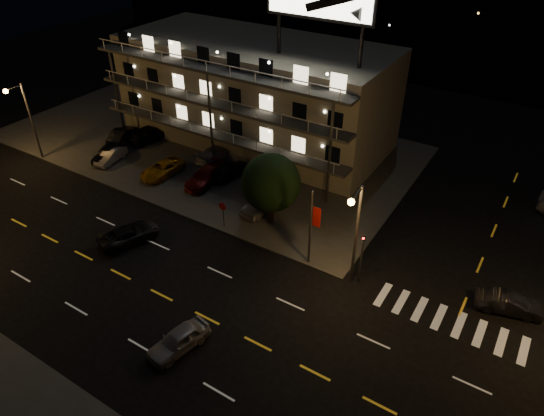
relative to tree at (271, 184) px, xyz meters
The scene contains 22 objects.
ground 11.81m from the tree, 89.52° to the right, with size 140.00×140.00×0.00m, color black.
curb_nw 16.89m from the tree, 147.60° to the left, with size 44.00×24.00×0.15m, color #363734.
motel 16.15m from the tree, 127.78° to the left, with size 28.00×13.80×18.10m.
streetlight_nw 26.13m from the tree, behind, with size 0.44×1.92×8.00m.
streetlight_nc 9.25m from the tree, 20.65° to the right, with size 0.44×1.92×8.00m.
signal_nw 9.56m from the tree, 16.40° to the right, with size 0.20×0.27×4.60m.
banner_north 5.89m from the tree, 28.18° to the right, with size 0.83×0.16×6.40m.
stop_sign 4.44m from the tree, 138.16° to the right, with size 0.91×0.11×2.61m.
tree is the anchor object (origin of this frame).
lot_car_0 19.96m from the tree, behind, with size 1.76×4.38×1.49m, color black.
lot_car_1 19.43m from the tree, behind, with size 1.33×3.83×1.26m, color gray.
lot_car_2 13.28m from the tree, behind, with size 2.15×4.67×1.30m, color orange.
lot_car_3 9.16m from the tree, 166.56° to the left, with size 2.02×4.98×1.44m, color #530B0D.
lot_car_4 3.47m from the tree, 145.81° to the left, with size 1.82×4.53×1.54m, color gray.
lot_car_5 22.13m from the tree, 169.12° to the left, with size 1.56×4.47×1.47m, color black.
lot_car_6 20.49m from the tree, 162.37° to the left, with size 2.40×5.20×1.45m, color black.
lot_car_7 12.48m from the tree, 148.53° to the left, with size 2.00×4.92×1.43m, color gray.
lot_car_8 8.83m from the tree, 149.93° to the left, with size 1.73×4.30×1.47m, color black.
lot_car_9 6.69m from the tree, 132.21° to the left, with size 1.37×3.92×1.29m, color #530B0D.
side_car_0 18.87m from the tree, ahead, with size 1.43×4.11×1.36m, color black.
road_car_east 14.48m from the tree, 81.18° to the right, with size 1.65×4.09×1.39m, color gray.
road_car_west 11.85m from the tree, 135.91° to the right, with size 2.20×4.78×1.33m, color black.
Camera 1 is at (17.36, -16.49, 23.97)m, focal length 32.00 mm.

